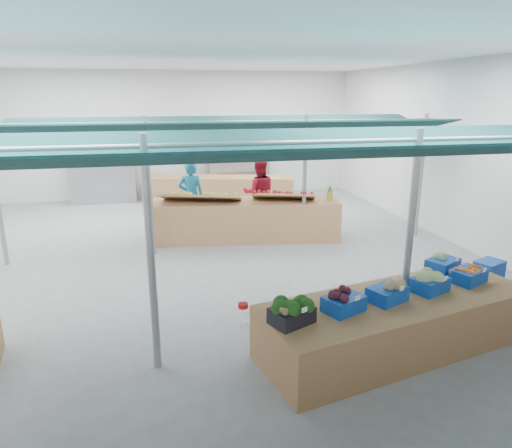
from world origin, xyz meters
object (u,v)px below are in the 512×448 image
object	(u,v)px
veg_counter	(397,323)
vendor_right	(259,193)
crate_stack	(488,277)
fruit_counter	(245,220)
vendor_left	(191,196)

from	to	relation	value
veg_counter	vendor_right	distance (m)	6.52
veg_counter	crate_stack	world-z (taller)	veg_counter
veg_counter	crate_stack	bearing A→B (deg)	15.44
fruit_counter	crate_stack	distance (m)	5.41
crate_stack	fruit_counter	bearing A→B (deg)	131.18
fruit_counter	vendor_right	world-z (taller)	vendor_right
fruit_counter	crate_stack	world-z (taller)	fruit_counter
veg_counter	fruit_counter	distance (m)	5.48
crate_stack	vendor_left	size ratio (longest dim) A/B	0.33
veg_counter	vendor_left	xyz separation A→B (m)	(-2.23, 6.48, 0.52)
crate_stack	vendor_right	distance (m)	5.99
crate_stack	vendor_left	distance (m)	7.06
vendor_left	veg_counter	bearing A→B (deg)	117.85
fruit_counter	crate_stack	xyz separation A→B (m)	(3.56, -4.07, -0.18)
fruit_counter	crate_stack	size ratio (longest dim) A/B	7.53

